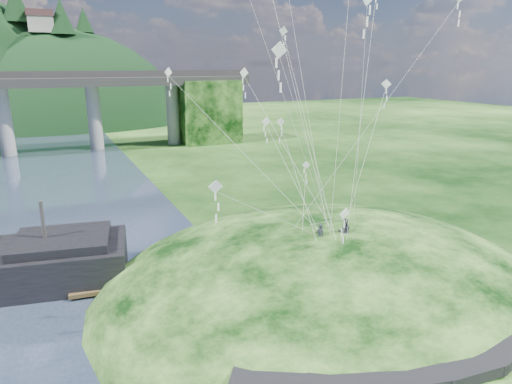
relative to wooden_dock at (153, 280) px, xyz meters
name	(u,v)px	position (x,y,z in m)	size (l,w,h in m)	color
ground	(239,326)	(3.70, -8.08, -0.38)	(320.00, 320.00, 0.00)	black
grass_hill	(325,306)	(11.70, -6.08, -1.88)	(36.00, 32.00, 13.00)	black
footpath	(446,352)	(11.16, -17.83, 1.71)	(22.29, 5.84, 0.83)	black
wooden_dock	(153,280)	(0.00, 0.00, 0.00)	(12.17, 3.15, 0.86)	#3D2D19
kite_flyers	(340,220)	(11.63, -7.43, 5.52)	(2.84, 1.07, 1.95)	#242830
kite_swarm	(301,58)	(9.72, -4.83, 16.33)	(20.23, 17.88, 19.84)	white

